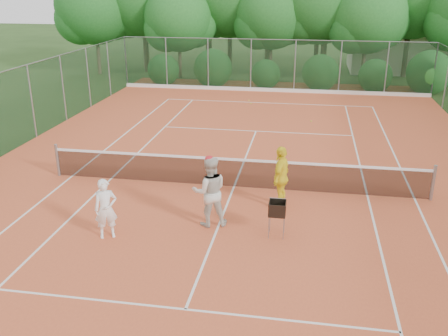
# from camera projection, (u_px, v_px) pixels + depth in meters

# --- Properties ---
(ground) EXTENTS (120.00, 120.00, 0.00)m
(ground) POSITION_uv_depth(u_px,v_px,m) (234.00, 188.00, 15.82)
(ground) COLOR #254117
(ground) RESTS_ON ground
(clay_court) EXTENTS (18.00, 36.00, 0.02)m
(clay_court) POSITION_uv_depth(u_px,v_px,m) (234.00, 187.00, 15.81)
(clay_court) COLOR #D35A30
(clay_court) RESTS_ON ground
(club_building) EXTENTS (8.00, 5.00, 3.00)m
(club_building) POSITION_uv_depth(u_px,v_px,m) (407.00, 50.00, 36.02)
(club_building) COLOR beige
(club_building) RESTS_ON ground
(tennis_net) EXTENTS (11.97, 0.10, 1.10)m
(tennis_net) POSITION_uv_depth(u_px,v_px,m) (234.00, 172.00, 15.63)
(tennis_net) COLOR gray
(tennis_net) RESTS_ON clay_court
(player_white) EXTENTS (0.67, 0.58, 1.56)m
(player_white) POSITION_uv_depth(u_px,v_px,m) (106.00, 209.00, 12.47)
(player_white) COLOR white
(player_white) RESTS_ON clay_court
(player_center_grp) EXTENTS (1.11, 0.97, 1.95)m
(player_center_grp) POSITION_uv_depth(u_px,v_px,m) (210.00, 191.00, 13.05)
(player_center_grp) COLOR beige
(player_center_grp) RESTS_ON clay_court
(player_yellow) EXTENTS (0.69, 1.15, 1.83)m
(player_yellow) POSITION_uv_depth(u_px,v_px,m) (281.00, 177.00, 14.12)
(player_yellow) COLOR yellow
(player_yellow) RESTS_ON clay_court
(ball_hopper) EXTENTS (0.41, 0.41, 0.95)m
(ball_hopper) POSITION_uv_depth(u_px,v_px,m) (277.00, 209.00, 12.52)
(ball_hopper) COLOR gray
(ball_hopper) RESTS_ON clay_court
(stray_ball_a) EXTENTS (0.07, 0.07, 0.07)m
(stray_ball_a) POSITION_uv_depth(u_px,v_px,m) (249.00, 100.00, 27.22)
(stray_ball_a) COLOR gold
(stray_ball_a) RESTS_ON clay_court
(stray_ball_b) EXTENTS (0.07, 0.07, 0.07)m
(stray_ball_b) POSITION_uv_depth(u_px,v_px,m) (251.00, 103.00, 26.54)
(stray_ball_b) COLOR #AFC82E
(stray_ball_b) RESTS_ON clay_court
(stray_ball_c) EXTENTS (0.07, 0.07, 0.07)m
(stray_ball_c) POSITION_uv_depth(u_px,v_px,m) (311.00, 121.00, 23.15)
(stray_ball_c) COLOR #BAD732
(stray_ball_c) RESTS_ON clay_court
(court_markings) EXTENTS (11.03, 23.83, 0.01)m
(court_markings) POSITION_uv_depth(u_px,v_px,m) (234.00, 187.00, 15.81)
(court_markings) COLOR white
(court_markings) RESTS_ON clay_court
(fence_back) EXTENTS (18.07, 0.07, 3.00)m
(fence_back) POSITION_uv_depth(u_px,v_px,m) (273.00, 66.00, 29.13)
(fence_back) COLOR #19381E
(fence_back) RESTS_ON clay_court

